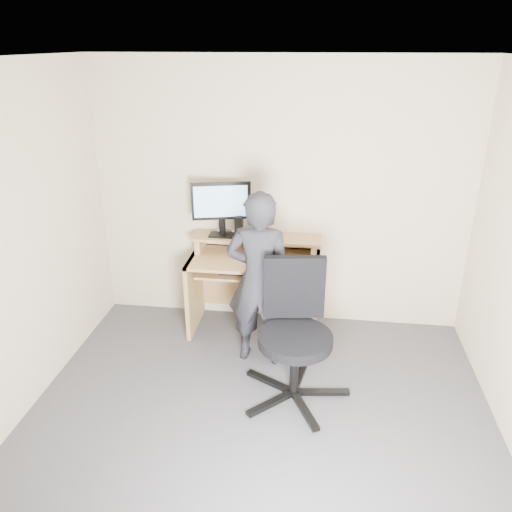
% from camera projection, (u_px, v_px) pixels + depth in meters
% --- Properties ---
extents(ground, '(3.50, 3.50, 0.00)m').
position_uv_depth(ground, '(255.00, 438.00, 3.54)').
color(ground, '#535358').
rests_on(ground, ground).
extents(back_wall, '(3.50, 0.02, 2.50)m').
position_uv_depth(back_wall, '(280.00, 198.00, 4.63)').
color(back_wall, beige).
rests_on(back_wall, ground).
extents(ceiling, '(3.50, 3.50, 0.02)m').
position_uv_depth(ceiling, '(254.00, 60.00, 2.55)').
color(ceiling, white).
rests_on(ceiling, back_wall).
extents(desk, '(1.20, 0.60, 0.91)m').
position_uv_depth(desk, '(255.00, 275.00, 4.74)').
color(desk, tan).
rests_on(desk, ground).
extents(monitor, '(0.53, 0.17, 0.51)m').
position_uv_depth(monitor, '(221.00, 204.00, 4.55)').
color(monitor, black).
rests_on(monitor, desk).
extents(external_drive, '(0.08, 0.13, 0.20)m').
position_uv_depth(external_drive, '(239.00, 226.00, 4.63)').
color(external_drive, black).
rests_on(external_drive, desk).
extents(travel_mug, '(0.09, 0.09, 0.17)m').
position_uv_depth(travel_mug, '(269.00, 228.00, 4.62)').
color(travel_mug, '#B5B5BA').
rests_on(travel_mug, desk).
extents(smartphone, '(0.11, 0.15, 0.01)m').
position_uv_depth(smartphone, '(275.00, 239.00, 4.58)').
color(smartphone, black).
rests_on(smartphone, desk).
extents(charger, '(0.05, 0.05, 0.03)m').
position_uv_depth(charger, '(229.00, 236.00, 4.61)').
color(charger, black).
rests_on(charger, desk).
extents(headphones, '(0.19, 0.19, 0.06)m').
position_uv_depth(headphones, '(226.00, 232.00, 4.74)').
color(headphones, silver).
rests_on(headphones, desk).
extents(keyboard, '(0.47, 0.19, 0.03)m').
position_uv_depth(keyboard, '(246.00, 270.00, 4.54)').
color(keyboard, black).
rests_on(keyboard, desk).
extents(mouse, '(0.11, 0.08, 0.04)m').
position_uv_depth(mouse, '(298.00, 263.00, 4.44)').
color(mouse, black).
rests_on(mouse, desk).
extents(office_chair, '(0.84, 0.85, 1.07)m').
position_uv_depth(office_chair, '(295.00, 327.00, 3.79)').
color(office_chair, black).
rests_on(office_chair, ground).
extents(person, '(0.59, 0.41, 1.53)m').
position_uv_depth(person, '(259.00, 280.00, 4.14)').
color(person, black).
rests_on(person, ground).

